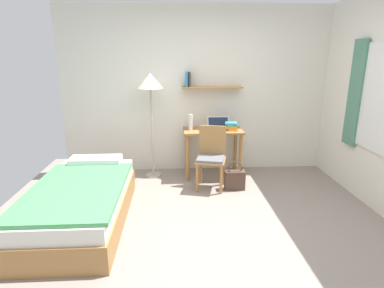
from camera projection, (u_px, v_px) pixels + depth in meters
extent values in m
plane|color=gray|center=(217.00, 232.00, 3.34)|extent=(5.28, 5.28, 0.00)
cube|color=silver|center=(201.00, 91.00, 4.93)|extent=(4.40, 0.05, 2.60)
cube|color=#9E703D|center=(212.00, 87.00, 4.79)|extent=(0.93, 0.22, 0.02)
cube|color=#3384C6|center=(187.00, 79.00, 4.75)|extent=(0.03, 0.16, 0.22)
cube|color=#333338|center=(189.00, 79.00, 4.75)|extent=(0.03, 0.16, 0.22)
cube|color=silver|center=(383.00, 99.00, 3.60)|extent=(0.02, 0.84, 1.29)
cube|color=white|center=(383.00, 99.00, 3.60)|extent=(0.01, 0.78, 1.23)
cube|color=#4C7F66|center=(355.00, 94.00, 4.10)|extent=(0.03, 0.28, 1.39)
cube|color=#9E703D|center=(83.00, 211.00, 3.51)|extent=(0.95, 1.88, 0.28)
cube|color=silver|center=(81.00, 193.00, 3.45)|extent=(0.91, 1.82, 0.16)
cube|color=#4C9E5B|center=(77.00, 189.00, 3.31)|extent=(0.97, 1.54, 0.04)
cube|color=white|center=(96.00, 161.00, 4.11)|extent=(0.66, 0.28, 0.10)
cube|color=#9E703D|center=(213.00, 130.00, 4.78)|extent=(0.90, 0.51, 0.03)
cylinder|color=#9E703D|center=(187.00, 158.00, 4.66)|extent=(0.06, 0.06, 0.71)
cylinder|color=#9E703D|center=(240.00, 157.00, 4.71)|extent=(0.06, 0.06, 0.71)
cylinder|color=#9E703D|center=(186.00, 150.00, 5.06)|extent=(0.06, 0.06, 0.71)
cylinder|color=#9E703D|center=(235.00, 149.00, 5.10)|extent=(0.06, 0.06, 0.71)
cube|color=#9E703D|center=(211.00, 160.00, 4.35)|extent=(0.48, 0.47, 0.03)
cube|color=slate|center=(211.00, 158.00, 4.34)|extent=(0.44, 0.43, 0.04)
cube|color=#9E703D|center=(213.00, 140.00, 4.44)|extent=(0.38, 0.13, 0.41)
cylinder|color=#9E703D|center=(197.00, 178.00, 4.28)|extent=(0.04, 0.04, 0.41)
cylinder|color=#9E703D|center=(221.00, 180.00, 4.23)|extent=(0.04, 0.04, 0.41)
cylinder|color=#9E703D|center=(201.00, 170.00, 4.58)|extent=(0.04, 0.04, 0.41)
cylinder|color=#9E703D|center=(223.00, 172.00, 4.53)|extent=(0.04, 0.04, 0.41)
cylinder|color=#B2A893|center=(154.00, 175.00, 4.92)|extent=(0.24, 0.24, 0.02)
cylinder|color=#B2A893|center=(152.00, 133.00, 4.74)|extent=(0.03, 0.03, 1.35)
cone|color=silver|center=(150.00, 81.00, 4.52)|extent=(0.37, 0.37, 0.22)
cube|color=#B7BABF|center=(219.00, 129.00, 4.78)|extent=(0.35, 0.20, 0.01)
cube|color=#B7BABF|center=(218.00, 122.00, 4.82)|extent=(0.34, 0.09, 0.18)
cube|color=black|center=(218.00, 122.00, 4.81)|extent=(0.30, 0.07, 0.15)
cylinder|color=silver|center=(191.00, 122.00, 4.73)|extent=(0.06, 0.06, 0.24)
cube|color=orange|center=(232.00, 129.00, 4.76)|extent=(0.15, 0.23, 0.03)
cube|color=orange|center=(231.00, 127.00, 4.76)|extent=(0.19, 0.23, 0.03)
cube|color=#4CA856|center=(232.00, 125.00, 4.74)|extent=(0.18, 0.20, 0.03)
cube|color=#3384C6|center=(231.00, 123.00, 4.74)|extent=(0.21, 0.23, 0.03)
cube|color=#4C382D|center=(235.00, 180.00, 4.39)|extent=(0.28, 0.13, 0.27)
torus|color=#4C382D|center=(235.00, 168.00, 4.34)|extent=(0.20, 0.02, 0.20)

